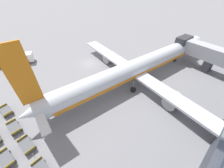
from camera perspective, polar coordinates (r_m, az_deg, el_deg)
name	(u,v)px	position (r m, az deg, el deg)	size (l,w,h in m)	color
ground_plane	(90,63)	(37.74, -9.13, 8.48)	(500.00, 500.00, 0.00)	gray
jet_bridge	(221,60)	(39.53, 38.52, 7.75)	(18.53, 5.98, 6.30)	#A8AAB2
airplane	(138,67)	(30.36, 10.87, 6.88)	(37.81, 47.21, 13.58)	silver
fuel_tanker_primary	(12,60)	(44.59, -36.26, 8.07)	(5.86, 9.06, 3.15)	white
baggage_dolly_row_near_col_c	(6,159)	(24.24, -37.85, -23.49)	(3.46, 1.80, 0.92)	#515459
baggage_dolly_row_mid_a_col_a	(6,111)	(30.31, -37.78, -8.81)	(3.46, 1.78, 0.92)	#515459
baggage_dolly_row_mid_a_col_b	(14,128)	(26.84, -35.54, -14.50)	(3.44, 1.68, 0.92)	#515459
baggage_dolly_row_mid_a_col_c	(27,145)	(23.94, -31.91, -20.72)	(3.45, 1.73, 0.92)	#515459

